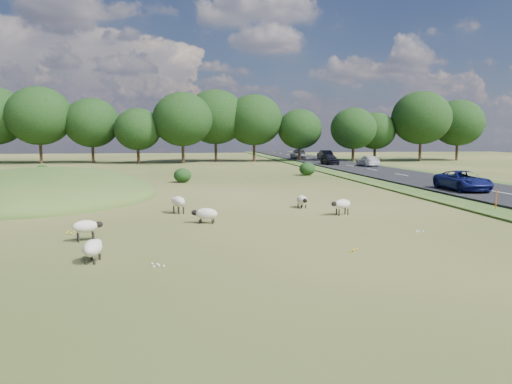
{
  "coord_description": "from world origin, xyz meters",
  "views": [
    {
      "loc": [
        -2.13,
        -24.14,
        4.21
      ],
      "look_at": [
        2.0,
        4.0,
        1.0
      ],
      "focal_mm": 35.0,
      "sensor_mm": 36.0,
      "label": 1
    }
  ],
  "objects_px": {
    "car_5": "(368,161)",
    "car_3": "(330,159)",
    "sheep_1": "(302,200)",
    "sheep_4": "(86,227)",
    "sheep_2": "(93,248)",
    "car_1": "(325,155)",
    "car_0": "(299,152)",
    "sheep_0": "(206,214)",
    "sheep_3": "(178,202)",
    "car_6": "(463,181)",
    "marker_post": "(496,201)",
    "sheep_5": "(342,204)",
    "car_2": "(298,155)"
  },
  "relations": [
    {
      "from": "sheep_1",
      "to": "car_3",
      "type": "xyz_separation_m",
      "value": [
        13.34,
        38.91,
        0.55
      ]
    },
    {
      "from": "sheep_1",
      "to": "car_3",
      "type": "relative_size",
      "value": 0.29
    },
    {
      "from": "sheep_2",
      "to": "car_1",
      "type": "relative_size",
      "value": 0.29
    },
    {
      "from": "sheep_3",
      "to": "sheep_1",
      "type": "bearing_deg",
      "value": -107.49
    },
    {
      "from": "sheep_2",
      "to": "sheep_3",
      "type": "bearing_deg",
      "value": -8.35
    },
    {
      "from": "marker_post",
      "to": "sheep_3",
      "type": "relative_size",
      "value": 0.89
    },
    {
      "from": "sheep_4",
      "to": "car_0",
      "type": "relative_size",
      "value": 0.28
    },
    {
      "from": "sheep_2",
      "to": "car_0",
      "type": "height_order",
      "value": "car_0"
    },
    {
      "from": "sheep_0",
      "to": "sheep_3",
      "type": "xyz_separation_m",
      "value": [
        -1.34,
        3.35,
        0.18
      ]
    },
    {
      "from": "car_2",
      "to": "car_1",
      "type": "bearing_deg",
      "value": -42.32
    },
    {
      "from": "sheep_0",
      "to": "sheep_3",
      "type": "bearing_deg",
      "value": -50.26
    },
    {
      "from": "sheep_3",
      "to": "car_3",
      "type": "bearing_deg",
      "value": -53.46
    },
    {
      "from": "sheep_2",
      "to": "sheep_5",
      "type": "relative_size",
      "value": 1.09
    },
    {
      "from": "sheep_2",
      "to": "car_3",
      "type": "relative_size",
      "value": 0.31
    },
    {
      "from": "sheep_2",
      "to": "car_1",
      "type": "bearing_deg",
      "value": -15.72
    },
    {
      "from": "sheep_0",
      "to": "car_6",
      "type": "xyz_separation_m",
      "value": [
        19.18,
        9.8,
        0.48
      ]
    },
    {
      "from": "car_3",
      "to": "sheep_5",
      "type": "bearing_deg",
      "value": -105.85
    },
    {
      "from": "sheep_5",
      "to": "car_3",
      "type": "distance_m",
      "value": 43.57
    },
    {
      "from": "sheep_5",
      "to": "car_6",
      "type": "bearing_deg",
      "value": -163.29
    },
    {
      "from": "marker_post",
      "to": "car_5",
      "type": "xyz_separation_m",
      "value": [
        6.67,
        37.09,
        0.33
      ]
    },
    {
      "from": "sheep_5",
      "to": "car_6",
      "type": "distance_m",
      "value": 14.54
    },
    {
      "from": "sheep_3",
      "to": "car_6",
      "type": "relative_size",
      "value": 0.26
    },
    {
      "from": "sheep_3",
      "to": "car_3",
      "type": "distance_m",
      "value": 44.98
    },
    {
      "from": "marker_post",
      "to": "car_1",
      "type": "bearing_deg",
      "value": 83.35
    },
    {
      "from": "car_5",
      "to": "car_3",
      "type": "bearing_deg",
      "value": -50.92
    },
    {
      "from": "car_0",
      "to": "car_6",
      "type": "height_order",
      "value": "car_6"
    },
    {
      "from": "sheep_0",
      "to": "car_0",
      "type": "height_order",
      "value": "car_0"
    },
    {
      "from": "sheep_4",
      "to": "car_1",
      "type": "height_order",
      "value": "car_1"
    },
    {
      "from": "car_1",
      "to": "car_5",
      "type": "height_order",
      "value": "car_1"
    },
    {
      "from": "sheep_0",
      "to": "sheep_3",
      "type": "distance_m",
      "value": 3.61
    },
    {
      "from": "sheep_0",
      "to": "sheep_3",
      "type": "height_order",
      "value": "sheep_3"
    },
    {
      "from": "car_6",
      "to": "car_5",
      "type": "bearing_deg",
      "value": 82.51
    },
    {
      "from": "sheep_2",
      "to": "car_0",
      "type": "relative_size",
      "value": 0.3
    },
    {
      "from": "sheep_4",
      "to": "car_6",
      "type": "bearing_deg",
      "value": 10.33
    },
    {
      "from": "car_5",
      "to": "sheep_3",
      "type": "bearing_deg",
      "value": 55.46
    },
    {
      "from": "car_0",
      "to": "car_1",
      "type": "height_order",
      "value": "car_1"
    },
    {
      "from": "sheep_4",
      "to": "car_5",
      "type": "relative_size",
      "value": 0.26
    },
    {
      "from": "sheep_0",
      "to": "sheep_2",
      "type": "bearing_deg",
      "value": 77.14
    },
    {
      "from": "car_3",
      "to": "car_5",
      "type": "bearing_deg",
      "value": -50.92
    },
    {
      "from": "sheep_3",
      "to": "sheep_5",
      "type": "distance_m",
      "value": 8.83
    },
    {
      "from": "sheep_1",
      "to": "car_0",
      "type": "bearing_deg",
      "value": 161.19
    },
    {
      "from": "car_2",
      "to": "car_6",
      "type": "xyz_separation_m",
      "value": [
        0.0,
        -52.51,
        0.07
      ]
    },
    {
      "from": "sheep_0",
      "to": "car_1",
      "type": "relative_size",
      "value": 0.29
    },
    {
      "from": "sheep_4",
      "to": "car_1",
      "type": "distance_m",
      "value": 68.25
    },
    {
      "from": "car_2",
      "to": "sheep_4",
      "type": "bearing_deg",
      "value": -110.14
    },
    {
      "from": "car_0",
      "to": "car_1",
      "type": "bearing_deg",
      "value": 90.0
    },
    {
      "from": "sheep_0",
      "to": "car_6",
      "type": "relative_size",
      "value": 0.27
    },
    {
      "from": "sheep_1",
      "to": "sheep_4",
      "type": "bearing_deg",
      "value": -59.51
    },
    {
      "from": "marker_post",
      "to": "sheep_4",
      "type": "distance_m",
      "value": 21.82
    },
    {
      "from": "sheep_5",
      "to": "car_1",
      "type": "bearing_deg",
      "value": -123.63
    }
  ]
}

